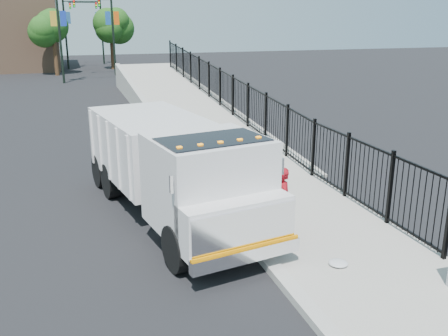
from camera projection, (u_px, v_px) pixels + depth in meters
name	position (u px, v px, depth m)	size (l,w,h in m)	color
ground	(252.00, 246.00, 11.34)	(120.00, 120.00, 0.00)	black
sidewalk	(377.00, 273.00, 10.06)	(3.55, 12.00, 0.12)	#9E998E
curb	(289.00, 287.00, 9.50)	(0.30, 12.00, 0.16)	#ADAAA3
ramp	(183.00, 114.00, 26.54)	(3.95, 24.00, 1.70)	#9E998E
iron_fence	(233.00, 109.00, 23.04)	(0.10, 28.00, 1.80)	black
truck	(174.00, 164.00, 12.52)	(3.73, 7.90, 2.60)	black
worker	(283.00, 202.00, 11.38)	(0.60, 0.40, 1.66)	maroon
debris	(338.00, 263.00, 10.22)	(0.40, 0.40, 0.10)	silver
light_pole_0	(63.00, 25.00, 37.42)	(3.77, 0.22, 8.00)	black
light_pole_1	(109.00, 23.00, 42.46)	(3.78, 0.22, 8.00)	black
light_pole_2	(68.00, 23.00, 47.73)	(3.78, 0.22, 8.00)	black
light_pole_3	(98.00, 22.00, 52.48)	(3.78, 0.22, 8.00)	black
tree_0	(53.00, 28.00, 42.41)	(2.89, 2.89, 5.45)	#382314
tree_1	(111.00, 27.00, 47.70)	(2.78, 2.78, 5.39)	#382314
tree_2	(48.00, 26.00, 53.84)	(2.85, 2.85, 5.43)	#382314
building	(2.00, 27.00, 47.67)	(10.00, 10.00, 8.00)	#8C664C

